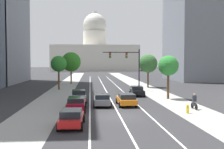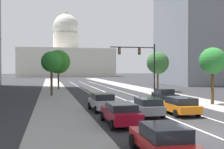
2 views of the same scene
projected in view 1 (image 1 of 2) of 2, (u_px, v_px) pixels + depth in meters
name	position (u px, v px, depth m)	size (l,w,h in m)	color
ground_plane	(102.00, 83.00, 65.46)	(400.00, 400.00, 0.00)	#2B2B2D
sidewalk_left	(67.00, 85.00, 59.84)	(4.61, 130.00, 0.01)	gray
sidewalk_right	(138.00, 85.00, 61.12)	(4.61, 130.00, 0.01)	gray
lane_stripe_left	(90.00, 90.00, 50.29)	(0.16, 90.00, 0.01)	white
lane_stripe_center	(105.00, 90.00, 50.52)	(0.16, 90.00, 0.01)	white
lane_stripe_right	(121.00, 89.00, 50.75)	(0.16, 90.00, 0.01)	white
capitol_building	(95.00, 54.00, 161.75)	(48.95, 29.95, 34.80)	beige
car_silver	(79.00, 96.00, 34.91)	(2.18, 4.13, 1.55)	#B2B5BA
car_black	(137.00, 91.00, 41.37)	(2.17, 4.48, 1.45)	black
car_orange	(126.00, 99.00, 31.99)	(2.15, 4.68, 1.46)	orange
car_red	(72.00, 118.00, 21.58)	(2.04, 4.39, 1.42)	red
car_crimson	(76.00, 104.00, 28.58)	(2.02, 4.74, 1.47)	maroon
car_gray	(102.00, 99.00, 31.70)	(2.06, 4.55, 1.48)	slate
traffic_signal_mast	(128.00, 61.00, 48.75)	(6.67, 0.39, 7.41)	black
fire_hydrant	(188.00, 109.00, 27.15)	(0.26, 0.35, 0.91)	yellow
cyclist	(194.00, 102.00, 29.53)	(0.37, 1.70, 1.72)	black
street_tree_near_left	(59.00, 64.00, 50.05)	(2.93, 2.93, 6.27)	#51381E
street_tree_near_right	(168.00, 66.00, 37.66)	(2.81, 2.81, 6.04)	#51381E
street_tree_mid_right	(148.00, 64.00, 54.84)	(3.73, 3.73, 6.68)	#51381E
street_tree_mid_left	(71.00, 62.00, 62.95)	(4.47, 4.47, 7.39)	#51381E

